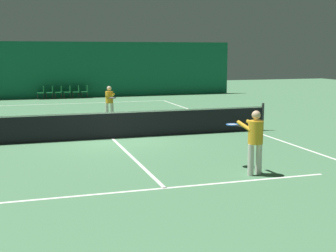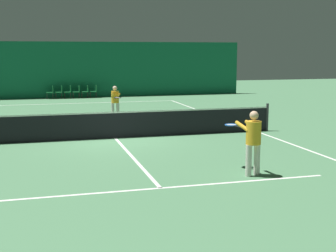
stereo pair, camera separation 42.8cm
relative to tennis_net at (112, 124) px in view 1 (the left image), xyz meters
The scene contains 16 objects.
ground_plane 0.51m from the tennis_net, ahead, with size 60.00×60.00×0.00m, color #4C7F56.
backdrop_curtain 15.70m from the tennis_net, 90.00° to the left, with size 23.00×0.12×3.71m.
court_line_baseline_far 11.91m from the tennis_net, 90.00° to the left, with size 11.00×0.10×0.00m.
court_line_service_far 6.42m from the tennis_net, 90.00° to the left, with size 8.25×0.10×0.00m.
court_line_service_near 6.42m from the tennis_net, 90.00° to the right, with size 8.25×0.10×0.00m.
court_line_sideline_right 5.52m from the tennis_net, ahead, with size 0.10×23.80×0.00m.
court_line_centre 0.51m from the tennis_net, ahead, with size 0.10×12.80×0.00m.
tennis_net is the anchor object (origin of this frame).
player_near 6.42m from the tennis_net, 67.29° to the right, with size 0.60×1.37×1.62m.
player_far 4.85m from the tennis_net, 80.74° to the left, with size 0.40×1.29×1.51m.
courtside_chair_0 15.19m from the tennis_net, 96.78° to the left, with size 0.44×0.44×0.84m.
courtside_chair_1 15.14m from the tennis_net, 94.66° to the left, with size 0.44×0.44×0.84m.
courtside_chair_2 15.10m from the tennis_net, 92.54° to the left, with size 0.44×0.44×0.84m.
courtside_chair_3 15.09m from the tennis_net, 90.41° to the left, with size 0.44×0.44×0.84m.
courtside_chair_4 15.10m from the tennis_net, 88.27° to the left, with size 0.44×0.44×0.84m.
courtside_chair_5 15.12m from the tennis_net, 86.14° to the left, with size 0.44×0.44×0.84m.
Camera 1 is at (-2.97, -16.16, 3.05)m, focal length 50.00 mm.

